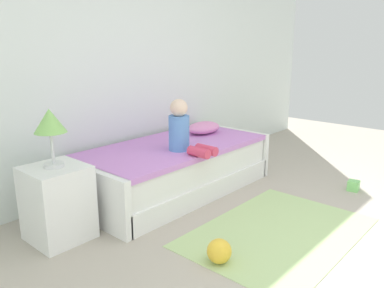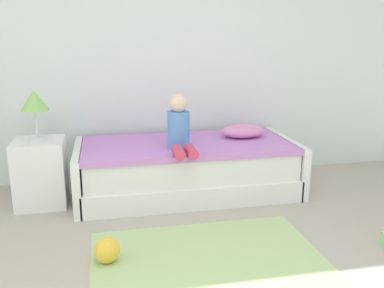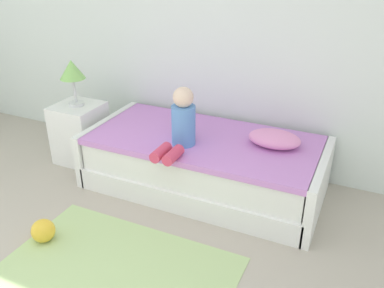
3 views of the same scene
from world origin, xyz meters
TOP-DOWN VIEW (x-y plane):
  - wall_rear at (0.00, 2.60)m, footprint 7.20×0.10m
  - bed at (0.09, 2.00)m, footprint 2.11×1.00m
  - nightstand at (-1.26, 1.97)m, footprint 0.44×0.44m
  - table_lamp at (-1.26, 1.97)m, footprint 0.24×0.24m
  - child_figure at (-0.02, 1.77)m, footprint 0.20×0.51m
  - pillow at (0.69, 2.10)m, footprint 0.44×0.30m
  - toy_ball at (-0.70, 0.79)m, footprint 0.18×0.18m
  - area_rug at (-0.02, 0.70)m, footprint 1.60×1.10m

SIDE VIEW (x-z plane):
  - area_rug at x=-0.02m, z-range 0.00..0.01m
  - toy_ball at x=-0.70m, z-range 0.00..0.18m
  - bed at x=0.09m, z-range 0.00..0.50m
  - nightstand at x=-1.26m, z-range 0.00..0.60m
  - pillow at x=0.69m, z-range 0.50..0.63m
  - child_figure at x=-0.02m, z-range 0.45..0.96m
  - table_lamp at x=-1.26m, z-range 0.71..1.16m
  - wall_rear at x=0.00m, z-range 0.00..2.90m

